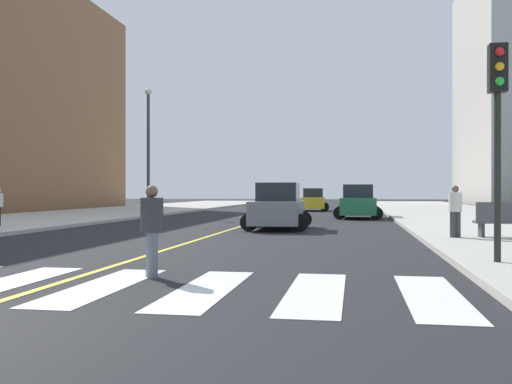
{
  "coord_description": "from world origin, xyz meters",
  "views": [
    {
      "loc": [
        5.11,
        -5.2,
        1.62
      ],
      "look_at": [
        -1.44,
        33.17,
        1.55
      ],
      "focal_mm": 40.45,
      "sensor_mm": 36.0,
      "label": 1
    }
  ],
  "objects_px": {
    "car_blue_nearest": "(286,199)",
    "park_bench": "(504,220)",
    "car_green_third": "(358,203)",
    "pedestrian_crossing": "(152,227)",
    "car_gray_fourth": "(278,207)",
    "street_lamp": "(148,140)",
    "traffic_light_near_corner": "(498,108)",
    "car_yellow_second": "(313,200)",
    "pedestrian_waiting_east": "(455,209)"
  },
  "relations": [
    {
      "from": "park_bench",
      "to": "car_blue_nearest",
      "type": "bearing_deg",
      "value": 14.32
    },
    {
      "from": "car_green_third",
      "to": "traffic_light_near_corner",
      "type": "bearing_deg",
      "value": 97.37
    },
    {
      "from": "traffic_light_near_corner",
      "to": "car_blue_nearest",
      "type": "bearing_deg",
      "value": -78.14
    },
    {
      "from": "street_lamp",
      "to": "traffic_light_near_corner",
      "type": "bearing_deg",
      "value": -55.29
    },
    {
      "from": "car_green_third",
      "to": "pedestrian_waiting_east",
      "type": "relative_size",
      "value": 2.73
    },
    {
      "from": "car_yellow_second",
      "to": "park_bench",
      "type": "height_order",
      "value": "car_yellow_second"
    },
    {
      "from": "street_lamp",
      "to": "car_gray_fourth",
      "type": "bearing_deg",
      "value": -49.35
    },
    {
      "from": "car_blue_nearest",
      "to": "park_bench",
      "type": "distance_m",
      "value": 42.95
    },
    {
      "from": "traffic_light_near_corner",
      "to": "car_green_third",
      "type": "bearing_deg",
      "value": -82.99
    },
    {
      "from": "car_blue_nearest",
      "to": "car_green_third",
      "type": "height_order",
      "value": "car_green_third"
    },
    {
      "from": "traffic_light_near_corner",
      "to": "park_bench",
      "type": "xyz_separation_m",
      "value": [
        1.76,
        6.71,
        -2.64
      ]
    },
    {
      "from": "car_blue_nearest",
      "to": "pedestrian_waiting_east",
      "type": "xyz_separation_m",
      "value": [
        10.31,
        -41.53,
        0.28
      ]
    },
    {
      "from": "traffic_light_near_corner",
      "to": "street_lamp",
      "type": "xyz_separation_m",
      "value": [
        -16.24,
        23.45,
        1.61
      ]
    },
    {
      "from": "car_yellow_second",
      "to": "pedestrian_waiting_east",
      "type": "bearing_deg",
      "value": 100.46
    },
    {
      "from": "car_blue_nearest",
      "to": "park_bench",
      "type": "relative_size",
      "value": 2.09
    },
    {
      "from": "car_gray_fourth",
      "to": "park_bench",
      "type": "distance_m",
      "value": 9.31
    },
    {
      "from": "pedestrian_crossing",
      "to": "street_lamp",
      "type": "distance_m",
      "value": 27.78
    },
    {
      "from": "car_yellow_second",
      "to": "pedestrian_crossing",
      "type": "height_order",
      "value": "car_yellow_second"
    },
    {
      "from": "car_blue_nearest",
      "to": "park_bench",
      "type": "bearing_deg",
      "value": -76.35
    },
    {
      "from": "street_lamp",
      "to": "park_bench",
      "type": "bearing_deg",
      "value": -42.92
    },
    {
      "from": "car_gray_fourth",
      "to": "pedestrian_waiting_east",
      "type": "distance_m",
      "value": 8.21
    },
    {
      "from": "pedestrian_crossing",
      "to": "pedestrian_waiting_east",
      "type": "distance_m",
      "value": 11.16
    },
    {
      "from": "car_gray_fourth",
      "to": "pedestrian_crossing",
      "type": "relative_size",
      "value": 2.58
    },
    {
      "from": "car_blue_nearest",
      "to": "park_bench",
      "type": "xyz_separation_m",
      "value": [
        11.84,
        -41.29,
        -0.09
      ]
    },
    {
      "from": "car_blue_nearest",
      "to": "car_gray_fourth",
      "type": "relative_size",
      "value": 0.85
    },
    {
      "from": "car_blue_nearest",
      "to": "traffic_light_near_corner",
      "type": "xyz_separation_m",
      "value": [
        10.08,
        -47.99,
        2.55
      ]
    },
    {
      "from": "car_gray_fourth",
      "to": "traffic_light_near_corner",
      "type": "relative_size",
      "value": 0.99
    },
    {
      "from": "car_yellow_second",
      "to": "pedestrian_waiting_east",
      "type": "relative_size",
      "value": 2.55
    },
    {
      "from": "traffic_light_near_corner",
      "to": "pedestrian_crossing",
      "type": "height_order",
      "value": "traffic_light_near_corner"
    },
    {
      "from": "car_green_third",
      "to": "pedestrian_crossing",
      "type": "bearing_deg",
      "value": 81.13
    },
    {
      "from": "car_green_third",
      "to": "car_yellow_second",
      "type": "bearing_deg",
      "value": -74.06
    },
    {
      "from": "car_blue_nearest",
      "to": "pedestrian_crossing",
      "type": "distance_m",
      "value": 50.43
    },
    {
      "from": "traffic_light_near_corner",
      "to": "park_bench",
      "type": "distance_m",
      "value": 7.42
    },
    {
      "from": "car_green_third",
      "to": "pedestrian_waiting_east",
      "type": "bearing_deg",
      "value": 101.06
    },
    {
      "from": "traffic_light_near_corner",
      "to": "park_bench",
      "type": "height_order",
      "value": "traffic_light_near_corner"
    },
    {
      "from": "car_green_third",
      "to": "park_bench",
      "type": "xyz_separation_m",
      "value": [
        4.46,
        -15.28,
        -0.25
      ]
    },
    {
      "from": "pedestrian_waiting_east",
      "to": "park_bench",
      "type": "bearing_deg",
      "value": -14.56
    },
    {
      "from": "car_green_third",
      "to": "pedestrian_waiting_east",
      "type": "xyz_separation_m",
      "value": [
        2.94,
        -15.53,
        0.12
      ]
    },
    {
      "from": "car_yellow_second",
      "to": "park_bench",
      "type": "bearing_deg",
      "value": 103.51
    },
    {
      "from": "car_yellow_second",
      "to": "traffic_light_near_corner",
      "type": "height_order",
      "value": "traffic_light_near_corner"
    },
    {
      "from": "pedestrian_crossing",
      "to": "car_blue_nearest",
      "type": "bearing_deg",
      "value": 155.02
    },
    {
      "from": "pedestrian_crossing",
      "to": "park_bench",
      "type": "bearing_deg",
      "value": 108.14
    },
    {
      "from": "park_bench",
      "to": "street_lamp",
      "type": "distance_m",
      "value": 24.95
    },
    {
      "from": "car_gray_fourth",
      "to": "park_bench",
      "type": "height_order",
      "value": "car_gray_fourth"
    },
    {
      "from": "car_blue_nearest",
      "to": "car_green_third",
      "type": "xyz_separation_m",
      "value": [
        7.38,
        -26.01,
        0.16
      ]
    },
    {
      "from": "car_gray_fourth",
      "to": "street_lamp",
      "type": "bearing_deg",
      "value": -50.78
    },
    {
      "from": "car_blue_nearest",
      "to": "pedestrian_crossing",
      "type": "height_order",
      "value": "pedestrian_crossing"
    },
    {
      "from": "car_gray_fourth",
      "to": "pedestrian_crossing",
      "type": "height_order",
      "value": "car_gray_fourth"
    },
    {
      "from": "car_yellow_second",
      "to": "traffic_light_near_corner",
      "type": "relative_size",
      "value": 0.93
    },
    {
      "from": "park_bench",
      "to": "street_lamp",
      "type": "relative_size",
      "value": 0.22
    }
  ]
}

